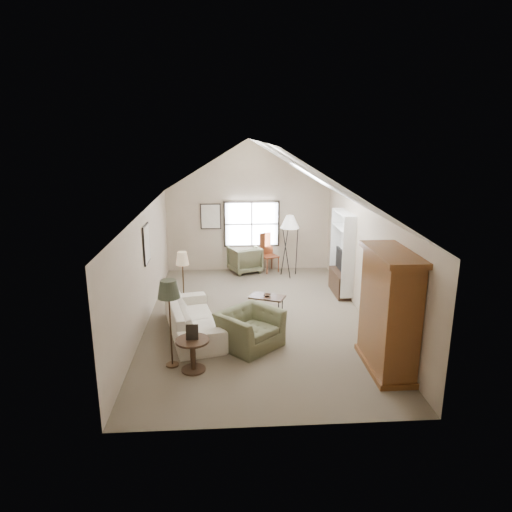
{
  "coord_description": "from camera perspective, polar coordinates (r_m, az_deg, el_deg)",
  "views": [
    {
      "loc": [
        -0.67,
        -9.77,
        4.17
      ],
      "look_at": [
        0.0,
        0.4,
        1.4
      ],
      "focal_mm": 32.0,
      "sensor_mm": 36.0,
      "label": 1
    }
  ],
  "objects": [
    {
      "name": "sofa",
      "position": [
        9.89,
        -7.84,
        -7.64
      ],
      "size": [
        1.48,
        2.58,
        0.71
      ],
      "primitive_type": "imported",
      "rotation": [
        0.0,
        0.0,
        1.8
      ],
      "color": "beige",
      "rests_on": "ground"
    },
    {
      "name": "room_shell",
      "position": [
        9.84,
        0.15,
        9.59
      ],
      "size": [
        5.01,
        8.01,
        4.0
      ],
      "color": "brown",
      "rests_on": "ground"
    },
    {
      "name": "media_console",
      "position": [
        12.38,
        10.43,
        -3.28
      ],
      "size": [
        0.34,
        1.18,
        0.6
      ],
      "primitive_type": "cube",
      "color": "#382316",
      "rests_on": "ground"
    },
    {
      "name": "armchair_near",
      "position": [
        9.23,
        -0.78,
        -9.11
      ],
      "size": [
        1.52,
        1.51,
        0.74
      ],
      "primitive_type": "imported",
      "rotation": [
        0.0,
        0.0,
        0.74
      ],
      "color": "#6F704E",
      "rests_on": "ground"
    },
    {
      "name": "tv_panel",
      "position": [
        12.2,
        10.57,
        -0.51
      ],
      "size": [
        0.05,
        0.9,
        0.55
      ],
      "primitive_type": "cube",
      "color": "black",
      "rests_on": "media_console"
    },
    {
      "name": "window",
      "position": [
        14.02,
        -0.54,
        4.02
      ],
      "size": [
        1.72,
        0.08,
        1.42
      ],
      "primitive_type": "cube",
      "color": "black",
      "rests_on": "room_shell"
    },
    {
      "name": "armoire",
      "position": [
        8.48,
        16.26,
        -6.67
      ],
      "size": [
        0.6,
        1.5,
        2.2
      ],
      "primitive_type": "cube",
      "color": "brown",
      "rests_on": "ground"
    },
    {
      "name": "tripod_lamp",
      "position": [
        13.48,
        4.2,
        1.3
      ],
      "size": [
        0.62,
        0.62,
        1.88
      ],
      "primitive_type": null,
      "rotation": [
        0.0,
        0.0,
        0.14
      ],
      "color": "silver",
      "rests_on": "ground"
    },
    {
      "name": "coffee_table",
      "position": [
        10.94,
        1.4,
        -6.05
      ],
      "size": [
        0.92,
        0.73,
        0.41
      ],
      "primitive_type": "cube",
      "rotation": [
        0.0,
        0.0,
        -0.4
      ],
      "color": "#3C2718",
      "rests_on": "ground"
    },
    {
      "name": "bowl",
      "position": [
        10.86,
        1.4,
        -4.92
      ],
      "size": [
        0.25,
        0.25,
        0.05
      ],
      "primitive_type": "imported",
      "rotation": [
        0.0,
        0.0,
        -0.4
      ],
      "color": "#321E14",
      "rests_on": "coffee_table"
    },
    {
      "name": "tv_alcove",
      "position": [
        12.14,
        10.71,
        0.53
      ],
      "size": [
        0.32,
        1.3,
        2.1
      ],
      "primitive_type": "cube",
      "color": "white",
      "rests_on": "ground"
    },
    {
      "name": "wall_art",
      "position": [
        12.03,
        -9.48,
        3.28
      ],
      "size": [
        1.97,
        3.71,
        0.88
      ],
      "color": "black",
      "rests_on": "room_shell"
    },
    {
      "name": "skylight",
      "position": [
        10.89,
        6.77,
        10.1
      ],
      "size": [
        0.8,
        1.2,
        0.52
      ],
      "primitive_type": null,
      "color": "white",
      "rests_on": "room_shell"
    },
    {
      "name": "side_chair",
      "position": [
        14.0,
        1.71,
        0.39
      ],
      "size": [
        0.61,
        0.61,
        1.19
      ],
      "primitive_type": "cube",
      "rotation": [
        0.0,
        0.0,
        0.43
      ],
      "color": "maroon",
      "rests_on": "ground"
    },
    {
      "name": "dark_lamp",
      "position": [
        8.45,
        -10.66,
        -8.24
      ],
      "size": [
        0.49,
        0.49,
        1.7
      ],
      "primitive_type": null,
      "rotation": [
        0.0,
        0.0,
        0.23
      ],
      "color": "#282C1F",
      "rests_on": "ground"
    },
    {
      "name": "armchair_far",
      "position": [
        14.0,
        -1.4,
        -0.42
      ],
      "size": [
        1.12,
        1.14,
        0.8
      ],
      "primitive_type": "imported",
      "rotation": [
        0.0,
        0.0,
        3.53
      ],
      "color": "#69694A",
      "rests_on": "ground"
    },
    {
      "name": "tan_lamp",
      "position": [
        10.89,
        -9.07,
        -3.23
      ],
      "size": [
        0.37,
        0.37,
        1.52
      ],
      "primitive_type": null,
      "rotation": [
        0.0,
        0.0,
        0.23
      ],
      "color": "tan",
      "rests_on": "ground"
    },
    {
      "name": "side_table",
      "position": [
        8.46,
        -7.88,
        -12.15
      ],
      "size": [
        0.73,
        0.73,
        0.61
      ],
      "primitive_type": "cylinder",
      "rotation": [
        0.0,
        0.0,
        0.23
      ],
      "color": "#3C2818",
      "rests_on": "ground"
    }
  ]
}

